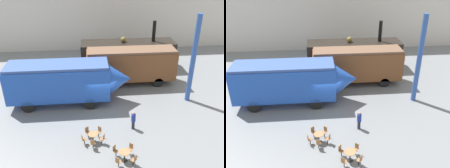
{
  "view_description": "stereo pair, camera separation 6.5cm",
  "coord_description": "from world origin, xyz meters",
  "views": [
    {
      "loc": [
        -0.94,
        -19.23,
        12.14
      ],
      "look_at": [
        0.97,
        1.0,
        1.6
      ],
      "focal_mm": 40.0,
      "sensor_mm": 36.0,
      "label": 1
    },
    {
      "loc": [
        -0.88,
        -19.24,
        12.14
      ],
      "look_at": [
        0.97,
        1.0,
        1.6
      ],
      "focal_mm": 40.0,
      "sensor_mm": 36.0,
      "label": 2
    }
  ],
  "objects": [
    {
      "name": "cafe_chair_0",
      "position": [
        -0.5,
        -4.39,
        0.51
      ],
      "size": [
        0.4,
        0.41,
        0.87
      ],
      "rotation": [
        0.0,
        0.0,
        4.03
      ],
      "color": "black",
      "rests_on": "ground_plane"
    },
    {
      "name": "cafe_chair_4",
      "position": [
        -0.28,
        -5.22,
        0.51
      ],
      "size": [
        0.39,
        0.38,
        0.87
      ],
      "rotation": [
        0.0,
        0.0,
        9.06
      ],
      "color": "black",
      "rests_on": "ground_plane"
    },
    {
      "name": "cafe_chair_5",
      "position": [
        1.61,
        -7.49,
        0.51
      ],
      "size": [
        0.41,
        0.4,
        0.87
      ],
      "rotation": [
        0.0,
        0.0,
        8.71
      ],
      "color": "black",
      "rests_on": "ground_plane"
    },
    {
      "name": "cafe_chair_8",
      "position": [
        0.55,
        -7.56,
        0.51
      ],
      "size": [
        0.4,
        0.41,
        0.87
      ],
      "rotation": [
        0.0,
        0.0,
        13.42
      ],
      "color": "black",
      "rests_on": "ground_plane"
    },
    {
      "name": "cafe_chair_3",
      "position": [
        -1.0,
        -5.69,
        0.51
      ],
      "size": [
        0.36,
        0.36,
        0.87
      ],
      "rotation": [
        0.0,
        0.0,
        7.8
      ],
      "color": "black",
      "rests_on": "ground_plane"
    },
    {
      "name": "visitor_person",
      "position": [
        2.19,
        -3.67,
        0.84
      ],
      "size": [
        0.34,
        0.34,
        1.57
      ],
      "color": "#262633",
      "rests_on": "ground_plane"
    },
    {
      "name": "cafe_chair_2",
      "position": [
        -1.67,
        -5.15,
        0.51
      ],
      "size": [
        0.38,
        0.36,
        0.87
      ],
      "rotation": [
        0.0,
        0.0,
        6.55
      ],
      "color": "black",
      "rests_on": "ground_plane"
    },
    {
      "name": "cafe_table_near",
      "position": [
        -0.96,
        -4.96,
        0.54
      ],
      "size": [
        0.72,
        0.72,
        0.73
      ],
      "color": "black",
      "rests_on": "ground_plane"
    },
    {
      "name": "cafe_table_mid",
      "position": [
        1.04,
        -7.0,
        0.57
      ],
      "size": [
        0.76,
        0.76,
        0.76
      ],
      "color": "black",
      "rests_on": "ground_plane"
    },
    {
      "name": "passenger_coach_wooden",
      "position": [
        3.24,
        4.15,
        2.19
      ],
      "size": [
        9.03,
        2.45,
        3.78
      ],
      "color": "brown",
      "rests_on": "ground_plane"
    },
    {
      "name": "backdrop_wall",
      "position": [
        0.0,
        15.21,
        4.5
      ],
      "size": [
        44.0,
        0.15,
        9.0
      ],
      "color": "silver",
      "rests_on": "ground_plane"
    },
    {
      "name": "cafe_chair_1",
      "position": [
        -1.36,
        -4.35,
        0.51
      ],
      "size": [
        0.4,
        0.4,
        0.87
      ],
      "rotation": [
        0.0,
        0.0,
        5.29
      ],
      "color": "black",
      "rests_on": "ground_plane"
    },
    {
      "name": "streamlined_locomotive",
      "position": [
        -2.93,
        0.77,
        2.27
      ],
      "size": [
        10.84,
        2.86,
        3.89
      ],
      "color": "blue",
      "rests_on": "ground_plane"
    },
    {
      "name": "ground_plane",
      "position": [
        0.0,
        0.0,
        0.0
      ],
      "size": [
        80.0,
        80.0,
        0.0
      ],
      "primitive_type": "plane",
      "color": "gray"
    },
    {
      "name": "cafe_chair_7",
      "position": [
        0.47,
        -6.5,
        0.51
      ],
      "size": [
        0.41,
        0.4,
        0.87
      ],
      "rotation": [
        0.0,
        0.0,
        11.85
      ],
      "color": "black",
      "rests_on": "ground_plane"
    },
    {
      "name": "support_pillar",
      "position": [
        8.0,
        0.23,
        4.0
      ],
      "size": [
        0.44,
        0.44,
        8.0
      ],
      "color": "#2D519E",
      "rests_on": "ground_plane"
    },
    {
      "name": "cafe_chair_6",
      "position": [
        1.53,
        -6.43,
        0.51
      ],
      "size": [
        0.4,
        0.41,
        0.87
      ],
      "rotation": [
        0.0,
        0.0,
        10.28
      ],
      "color": "black",
      "rests_on": "ground_plane"
    },
    {
      "name": "steam_locomotive",
      "position": [
        3.5,
        8.14,
        1.94
      ],
      "size": [
        10.82,
        2.9,
        5.6
      ],
      "color": "black",
      "rests_on": "ground_plane"
    }
  ]
}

